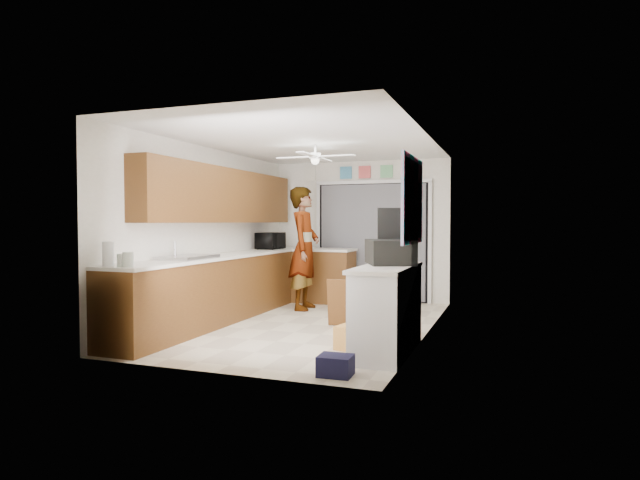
% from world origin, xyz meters
% --- Properties ---
extents(floor, '(5.00, 5.00, 0.00)m').
position_xyz_m(floor, '(0.00, 0.00, 0.00)').
color(floor, beige).
rests_on(floor, ground).
extents(ceiling, '(5.00, 5.00, 0.00)m').
position_xyz_m(ceiling, '(0.00, 0.00, 2.50)').
color(ceiling, white).
rests_on(ceiling, ground).
extents(wall_back, '(3.20, 0.00, 3.20)m').
position_xyz_m(wall_back, '(0.00, 2.50, 1.25)').
color(wall_back, white).
rests_on(wall_back, ground).
extents(wall_front, '(3.20, 0.00, 3.20)m').
position_xyz_m(wall_front, '(0.00, -2.50, 1.25)').
color(wall_front, white).
rests_on(wall_front, ground).
extents(wall_left, '(0.00, 5.00, 5.00)m').
position_xyz_m(wall_left, '(-1.60, 0.00, 1.25)').
color(wall_left, white).
rests_on(wall_left, ground).
extents(wall_right, '(0.00, 5.00, 5.00)m').
position_xyz_m(wall_right, '(1.60, 0.00, 1.25)').
color(wall_right, white).
rests_on(wall_right, ground).
extents(left_base_cabinets, '(0.60, 4.80, 0.90)m').
position_xyz_m(left_base_cabinets, '(-1.30, 0.00, 0.45)').
color(left_base_cabinets, brown).
rests_on(left_base_cabinets, floor).
extents(left_countertop, '(0.62, 4.80, 0.04)m').
position_xyz_m(left_countertop, '(-1.29, 0.00, 0.92)').
color(left_countertop, white).
rests_on(left_countertop, left_base_cabinets).
extents(upper_cabinets, '(0.32, 4.00, 0.80)m').
position_xyz_m(upper_cabinets, '(-1.44, 0.20, 1.80)').
color(upper_cabinets, brown).
rests_on(upper_cabinets, wall_left).
extents(sink_basin, '(0.50, 0.76, 0.06)m').
position_xyz_m(sink_basin, '(-1.29, -1.00, 0.95)').
color(sink_basin, silver).
rests_on(sink_basin, left_countertop).
extents(faucet, '(0.03, 0.03, 0.22)m').
position_xyz_m(faucet, '(-1.48, -1.00, 1.05)').
color(faucet, silver).
rests_on(faucet, left_countertop).
extents(peninsula_base, '(1.00, 0.60, 0.90)m').
position_xyz_m(peninsula_base, '(-0.50, 2.00, 0.45)').
color(peninsula_base, brown).
rests_on(peninsula_base, floor).
extents(peninsula_top, '(1.04, 0.64, 0.04)m').
position_xyz_m(peninsula_top, '(-0.50, 2.00, 0.92)').
color(peninsula_top, white).
rests_on(peninsula_top, peninsula_base).
extents(back_opening_recess, '(2.00, 0.06, 2.10)m').
position_xyz_m(back_opening_recess, '(0.25, 2.47, 1.05)').
color(back_opening_recess, black).
rests_on(back_opening_recess, wall_back).
extents(curtain_panel, '(1.90, 0.03, 2.05)m').
position_xyz_m(curtain_panel, '(0.25, 2.43, 1.05)').
color(curtain_panel, slate).
rests_on(curtain_panel, wall_back).
extents(door_trim_left, '(0.06, 0.04, 2.10)m').
position_xyz_m(door_trim_left, '(-0.77, 2.44, 1.05)').
color(door_trim_left, white).
rests_on(door_trim_left, wall_back).
extents(door_trim_right, '(0.06, 0.04, 2.10)m').
position_xyz_m(door_trim_right, '(1.27, 2.44, 1.05)').
color(door_trim_right, white).
rests_on(door_trim_right, wall_back).
extents(door_trim_head, '(2.10, 0.04, 0.06)m').
position_xyz_m(door_trim_head, '(0.25, 2.44, 2.12)').
color(door_trim_head, white).
rests_on(door_trim_head, wall_back).
extents(header_frame_1, '(0.22, 0.02, 0.22)m').
position_xyz_m(header_frame_1, '(-0.25, 2.47, 2.30)').
color(header_frame_1, '#458FB8').
rests_on(header_frame_1, wall_back).
extents(header_frame_2, '(0.22, 0.02, 0.22)m').
position_xyz_m(header_frame_2, '(0.10, 2.47, 2.30)').
color(header_frame_2, '#DF5354').
rests_on(header_frame_2, wall_back).
extents(header_frame_3, '(0.22, 0.02, 0.22)m').
position_xyz_m(header_frame_3, '(0.50, 2.47, 2.30)').
color(header_frame_3, '#6CBE7E').
rests_on(header_frame_3, wall_back).
extents(header_frame_4, '(0.22, 0.02, 0.22)m').
position_xyz_m(header_frame_4, '(0.90, 2.47, 2.30)').
color(header_frame_4, silver).
rests_on(header_frame_4, wall_back).
extents(route66_sign, '(0.22, 0.02, 0.26)m').
position_xyz_m(route66_sign, '(-0.95, 2.47, 2.30)').
color(route66_sign, silver).
rests_on(route66_sign, wall_back).
extents(right_counter_base, '(0.50, 1.40, 0.90)m').
position_xyz_m(right_counter_base, '(1.35, -1.20, 0.45)').
color(right_counter_base, white).
rests_on(right_counter_base, floor).
extents(right_counter_top, '(0.54, 1.44, 0.04)m').
position_xyz_m(right_counter_top, '(1.34, -1.20, 0.92)').
color(right_counter_top, white).
rests_on(right_counter_top, right_counter_base).
extents(abstract_painting, '(0.03, 1.15, 0.95)m').
position_xyz_m(abstract_painting, '(1.58, -1.00, 1.65)').
color(abstract_painting, '#FF5DA1').
rests_on(abstract_painting, wall_right).
extents(ceiling_fan, '(1.14, 1.14, 0.24)m').
position_xyz_m(ceiling_fan, '(0.00, 0.20, 2.32)').
color(ceiling_fan, white).
rests_on(ceiling_fan, ceiling).
extents(microwave, '(0.36, 0.52, 0.29)m').
position_xyz_m(microwave, '(-1.32, 1.54, 1.08)').
color(microwave, black).
rests_on(microwave, left_countertop).
extents(jar_a, '(0.15, 0.15, 0.16)m').
position_xyz_m(jar_a, '(-1.18, -2.25, 1.02)').
color(jar_a, silver).
rests_on(jar_a, left_countertop).
extents(jar_b, '(0.12, 0.12, 0.14)m').
position_xyz_m(jar_b, '(-1.27, -2.25, 1.01)').
color(jar_b, silver).
rests_on(jar_b, left_countertop).
extents(paper_towel_roll, '(0.15, 0.15, 0.26)m').
position_xyz_m(paper_towel_roll, '(-1.44, -2.25, 1.07)').
color(paper_towel_roll, white).
rests_on(paper_towel_roll, left_countertop).
extents(suitcase, '(0.69, 0.77, 0.27)m').
position_xyz_m(suitcase, '(1.32, -0.94, 1.08)').
color(suitcase, black).
rests_on(suitcase, right_counter_top).
extents(suitcase_rim, '(0.64, 0.71, 0.02)m').
position_xyz_m(suitcase_rim, '(1.32, -0.94, 0.97)').
color(suitcase_rim, yellow).
rests_on(suitcase_rim, suitcase).
extents(suitcase_lid, '(0.40, 0.20, 0.50)m').
position_xyz_m(suitcase_lid, '(1.32, -0.65, 1.33)').
color(suitcase_lid, black).
rests_on(suitcase_lid, suitcase).
extents(cardboard_box, '(0.47, 0.39, 0.26)m').
position_xyz_m(cardboard_box, '(1.00, -1.18, 0.13)').
color(cardboard_box, gold).
rests_on(cardboard_box, floor).
extents(navy_crate, '(0.32, 0.27, 0.19)m').
position_xyz_m(navy_crate, '(1.09, -2.20, 0.09)').
color(navy_crate, black).
rests_on(navy_crate, floor).
extents(cabinet_door_panel, '(0.46, 0.23, 0.64)m').
position_xyz_m(cabinet_door_panel, '(0.48, 0.01, 0.33)').
color(cabinet_door_panel, brown).
rests_on(cabinet_door_panel, floor).
extents(man, '(0.54, 0.76, 1.97)m').
position_xyz_m(man, '(-0.55, 1.17, 0.99)').
color(man, white).
rests_on(man, floor).
extents(dog, '(0.43, 0.61, 0.44)m').
position_xyz_m(dog, '(0.29, 1.07, 0.22)').
color(dog, black).
rests_on(dog, floor).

